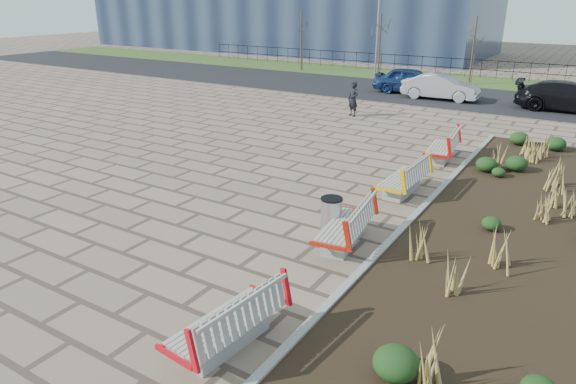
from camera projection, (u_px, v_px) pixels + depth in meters
The scene contains 19 objects.
ground at pixel (150, 263), 10.60m from camera, with size 120.00×120.00×0.00m, color #836A5A.
planting_bed at pixel (515, 240), 11.46m from camera, with size 4.50×18.00×0.10m, color black.
planting_curb at pixel (414, 217), 12.60m from camera, with size 0.16×18.00×0.15m, color gray.
grass_verge_far at pixel (474, 81), 32.77m from camera, with size 80.00×5.00×0.04m, color #33511E.
road at pixel (448, 96), 28.02m from camera, with size 80.00×7.00×0.02m, color black.
bench_a at pixel (225, 318), 7.94m from camera, with size 0.90×2.10×1.00m, color red, non-canonical shape.
bench_b at pixel (344, 223), 11.23m from camera, with size 0.90×2.10×1.00m, color #B71D0C, non-canonical shape.
bench_c at pixel (403, 176), 14.15m from camera, with size 0.90×2.10×1.00m, color yellow, non-canonical shape.
bench_d at pixel (441, 145), 17.05m from camera, with size 0.90×2.10×1.00m, color red, non-canonical shape.
litter_bin at pixel (331, 216), 11.79m from camera, with size 0.49×0.49×0.85m, color #B2B2B7.
pedestrian at pixel (353, 99), 23.16m from camera, with size 0.57×0.37×1.55m, color black.
car_blue at pixel (411, 81), 28.54m from camera, with size 1.65×4.10×1.40m, color navy.
car_silver at pixel (441, 87), 26.88m from camera, with size 1.37×3.93×1.30m, color #929399.
car_black at pixel (569, 97), 24.12m from camera, with size 1.92×4.71×1.37m, color black.
tree_a at pixel (301, 42), 36.77m from camera, with size 1.40×1.40×4.00m, color #4C3D2D, non-canonical shape.
tree_b at pixel (380, 46), 33.81m from camera, with size 1.40×1.40×4.00m, color #4C3D2D, non-canonical shape.
tree_c at pixel (473, 51), 30.86m from camera, with size 1.40×1.40×4.00m, color #4C3D2D, non-canonical shape.
lamp_west at pixel (378, 30), 33.06m from camera, with size 0.24×0.60×6.00m, color gray, non-canonical shape.
railing_fence at pixel (481, 69), 33.74m from camera, with size 44.00×0.10×1.20m, color black, non-canonical shape.
Camera 1 is at (7.37, -6.43, 5.18)m, focal length 32.00 mm.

